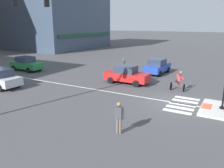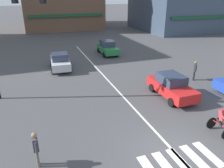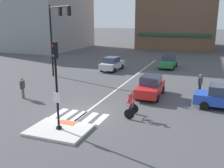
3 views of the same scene
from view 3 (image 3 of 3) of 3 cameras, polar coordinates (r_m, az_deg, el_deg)
The scene contains 19 objects.
ground_plane at distance 17.15m, azimuth -6.59°, elevation -6.61°, with size 300.00×300.00×0.00m, color #474749.
traffic_island at distance 14.83m, azimuth -11.68°, elevation -9.96°, with size 3.28×2.52×0.15m, color beige.
tactile_pad_front at distance 15.51m, azimuth -9.91°, elevation -8.45°, with size 1.10×0.60×0.01m, color #DB5B38.
signal_pole at distance 13.89m, azimuth -12.31°, elevation 1.20°, with size 0.44×0.38×4.78m.
crosswalk_stripe_a at distance 17.54m, azimuth -11.65°, elevation -6.32°, with size 0.44×1.80×0.01m, color silver.
crosswalk_stripe_b at distance 17.17m, azimuth -9.48°, elevation -6.68°, with size 0.44×1.80×0.01m, color silver.
crosswalk_stripe_c at distance 16.82m, azimuth -7.22°, elevation -7.05°, with size 0.44×1.80×0.01m, color silver.
crosswalk_stripe_d at distance 16.50m, azimuth -4.86°, elevation -7.42°, with size 0.44×1.80×0.01m, color silver.
crosswalk_stripe_e at distance 16.21m, azimuth -2.40°, elevation -7.78°, with size 0.44×1.80×0.01m, color silver.
lane_centre_line at distance 26.02m, azimuth 3.62°, elevation 0.75°, with size 0.14×28.00×0.01m, color silver.
traffic_light_mast at distance 27.05m, azimuth -12.34°, elevation 11.85°, with size 3.85×2.55×7.45m.
building_corner_left at distance 57.44m, azimuth -17.00°, elevation 16.32°, with size 19.57×18.38×17.34m.
building_far_block at distance 59.73m, azimuth 14.88°, elevation 16.90°, with size 15.74×17.33×18.46m.
car_green_eastbound_distant at distance 33.36m, azimuth 12.47°, elevation 4.87°, with size 1.93×4.14×1.64m.
car_silver_westbound_distant at distance 31.08m, azimuth 0.01°, elevation 4.53°, with size 2.01×4.18×1.64m.
car_red_eastbound_mid at distance 20.81m, azimuth 8.55°, elevation -0.56°, with size 1.87×4.11×1.64m.
cyclist at distance 16.35m, azimuth 4.32°, elevation -4.37°, with size 0.67×1.10×1.68m.
pedestrian_at_curb_left at distance 21.19m, azimuth -19.28°, elevation -0.47°, with size 0.24×0.55×1.67m.
pedestrian_waiting_far_side at distance 22.46m, azimuth 19.02°, elevation 0.36°, with size 0.37×0.48×1.67m.
Camera 3 is at (7.39, -14.22, 6.11)m, focal length 41.13 mm.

